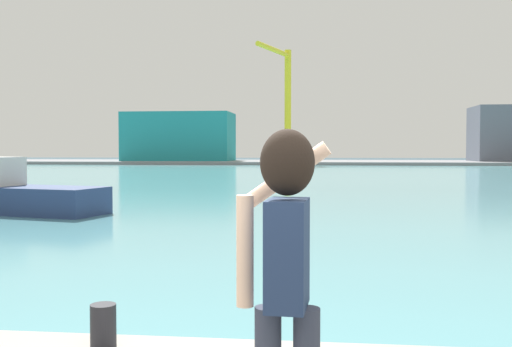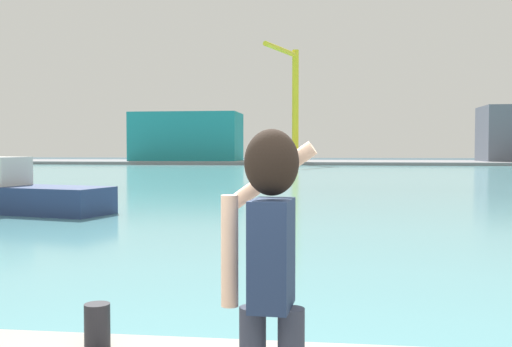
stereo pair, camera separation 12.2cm
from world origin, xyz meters
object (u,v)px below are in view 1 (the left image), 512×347
object	(u,v)px
person_photographer	(285,260)
warehouse_left	(179,137)
harbor_bollard	(103,326)
port_crane	(285,93)

from	to	relation	value
person_photographer	warehouse_left	distance (m)	94.84
person_photographer	harbor_bollard	xyz separation A→B (m)	(-1.60, 1.61, -0.88)
person_photographer	port_crane	world-z (taller)	port_crane
warehouse_left	harbor_bollard	bearing A→B (deg)	-76.48
warehouse_left	person_photographer	bearing A→B (deg)	-75.77
harbor_bollard	port_crane	world-z (taller)	port_crane
person_photographer	warehouse_left	size ratio (longest dim) A/B	0.10
warehouse_left	port_crane	world-z (taller)	port_crane
warehouse_left	port_crane	size ratio (longest dim) A/B	1.03
harbor_bollard	warehouse_left	xyz separation A→B (m)	(-21.70, 90.28, 3.55)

